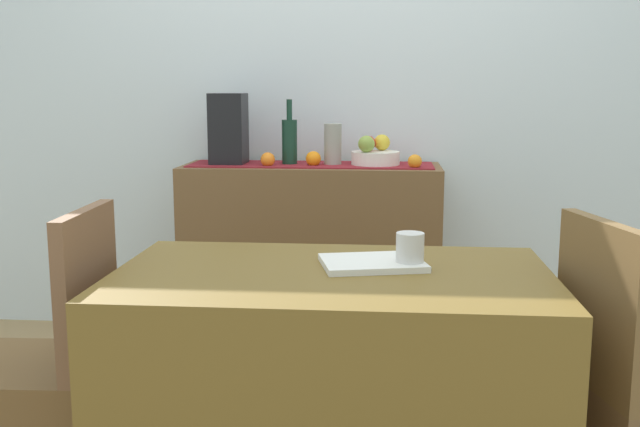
{
  "coord_description": "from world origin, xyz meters",
  "views": [
    {
      "loc": [
        0.22,
        -2.5,
        1.24
      ],
      "look_at": [
        -0.04,
        0.35,
        0.75
      ],
      "focal_mm": 41.19,
      "sensor_mm": 36.0,
      "label": 1
    }
  ],
  "objects_px": {
    "ceramic_vase": "(333,145)",
    "fruit_bowl": "(375,158)",
    "open_book": "(372,263)",
    "chair_near_window": "(40,421)",
    "coffee_cup": "(410,251)",
    "wine_bottle": "(290,141)",
    "sideboard_console": "(311,256)",
    "coffee_maker": "(229,129)",
    "dining_table": "(332,399)"
  },
  "relations": [
    {
      "from": "dining_table",
      "to": "coffee_cup",
      "type": "height_order",
      "value": "coffee_cup"
    },
    {
      "from": "fruit_bowl",
      "to": "wine_bottle",
      "type": "xyz_separation_m",
      "value": [
        -0.4,
        0.0,
        0.08
      ]
    },
    {
      "from": "chair_near_window",
      "to": "coffee_maker",
      "type": "bearing_deg",
      "value": 79.75
    },
    {
      "from": "open_book",
      "to": "dining_table",
      "type": "bearing_deg",
      "value": -159.78
    },
    {
      "from": "open_book",
      "to": "chair_near_window",
      "type": "relative_size",
      "value": 0.31
    },
    {
      "from": "wine_bottle",
      "to": "coffee_maker",
      "type": "relative_size",
      "value": 0.92
    },
    {
      "from": "sideboard_console",
      "to": "fruit_bowl",
      "type": "distance_m",
      "value": 0.56
    },
    {
      "from": "coffee_cup",
      "to": "chair_near_window",
      "type": "distance_m",
      "value": 1.2
    },
    {
      "from": "coffee_maker",
      "to": "coffee_cup",
      "type": "distance_m",
      "value": 1.65
    },
    {
      "from": "wine_bottle",
      "to": "ceramic_vase",
      "type": "height_order",
      "value": "wine_bottle"
    },
    {
      "from": "fruit_bowl",
      "to": "coffee_cup",
      "type": "height_order",
      "value": "fruit_bowl"
    },
    {
      "from": "open_book",
      "to": "chair_near_window",
      "type": "height_order",
      "value": "chair_near_window"
    },
    {
      "from": "wine_bottle",
      "to": "chair_near_window",
      "type": "distance_m",
      "value": 1.73
    },
    {
      "from": "dining_table",
      "to": "sideboard_console",
      "type": "bearing_deg",
      "value": 97.98
    },
    {
      "from": "coffee_cup",
      "to": "dining_table",
      "type": "bearing_deg",
      "value": -164.64
    },
    {
      "from": "fruit_bowl",
      "to": "open_book",
      "type": "distance_m",
      "value": 1.41
    },
    {
      "from": "wine_bottle",
      "to": "ceramic_vase",
      "type": "relative_size",
      "value": 1.57
    },
    {
      "from": "wine_bottle",
      "to": "coffee_maker",
      "type": "distance_m",
      "value": 0.29
    },
    {
      "from": "open_book",
      "to": "chair_near_window",
      "type": "bearing_deg",
      "value": 170.85
    },
    {
      "from": "open_book",
      "to": "ceramic_vase",
      "type": "bearing_deg",
      "value": 85.31
    },
    {
      "from": "ceramic_vase",
      "to": "dining_table",
      "type": "bearing_deg",
      "value": -85.94
    },
    {
      "from": "wine_bottle",
      "to": "fruit_bowl",
      "type": "bearing_deg",
      "value": 0.0
    },
    {
      "from": "coffee_maker",
      "to": "sideboard_console",
      "type": "bearing_deg",
      "value": 0.0
    },
    {
      "from": "sideboard_console",
      "to": "chair_near_window",
      "type": "bearing_deg",
      "value": -114.07
    },
    {
      "from": "ceramic_vase",
      "to": "coffee_cup",
      "type": "height_order",
      "value": "ceramic_vase"
    },
    {
      "from": "coffee_maker",
      "to": "coffee_cup",
      "type": "bearing_deg",
      "value": -60.18
    },
    {
      "from": "wine_bottle",
      "to": "coffee_cup",
      "type": "distance_m",
      "value": 1.52
    },
    {
      "from": "coffee_maker",
      "to": "wine_bottle",
      "type": "bearing_deg",
      "value": 0.0
    },
    {
      "from": "fruit_bowl",
      "to": "dining_table",
      "type": "relative_size",
      "value": 0.19
    },
    {
      "from": "dining_table",
      "to": "open_book",
      "type": "bearing_deg",
      "value": 33.56
    },
    {
      "from": "ceramic_vase",
      "to": "fruit_bowl",
      "type": "bearing_deg",
      "value": 0.0
    },
    {
      "from": "dining_table",
      "to": "chair_near_window",
      "type": "relative_size",
      "value": 1.33
    },
    {
      "from": "sideboard_console",
      "to": "ceramic_vase",
      "type": "bearing_deg",
      "value": 0.0
    },
    {
      "from": "ceramic_vase",
      "to": "dining_table",
      "type": "xyz_separation_m",
      "value": [
        0.1,
        -1.47,
        -0.6
      ]
    },
    {
      "from": "fruit_bowl",
      "to": "wine_bottle",
      "type": "distance_m",
      "value": 0.41
    },
    {
      "from": "coffee_maker",
      "to": "ceramic_vase",
      "type": "bearing_deg",
      "value": 0.0
    },
    {
      "from": "coffee_cup",
      "to": "coffee_maker",
      "type": "bearing_deg",
      "value": 119.82
    },
    {
      "from": "fruit_bowl",
      "to": "coffee_maker",
      "type": "bearing_deg",
      "value": 180.0
    },
    {
      "from": "fruit_bowl",
      "to": "open_book",
      "type": "relative_size",
      "value": 0.8
    },
    {
      "from": "wine_bottle",
      "to": "open_book",
      "type": "xyz_separation_m",
      "value": [
        0.42,
        -1.4,
        -0.24
      ]
    },
    {
      "from": "wine_bottle",
      "to": "dining_table",
      "type": "bearing_deg",
      "value": -78.18
    },
    {
      "from": "sideboard_console",
      "to": "open_book",
      "type": "height_order",
      "value": "sideboard_console"
    },
    {
      "from": "open_book",
      "to": "coffee_maker",
      "type": "bearing_deg",
      "value": 103.43
    },
    {
      "from": "ceramic_vase",
      "to": "open_book",
      "type": "xyz_separation_m",
      "value": [
        0.21,
        -1.4,
        -0.23
      ]
    },
    {
      "from": "dining_table",
      "to": "coffee_cup",
      "type": "bearing_deg",
      "value": 15.36
    },
    {
      "from": "sideboard_console",
      "to": "dining_table",
      "type": "height_order",
      "value": "sideboard_console"
    },
    {
      "from": "coffee_maker",
      "to": "dining_table",
      "type": "bearing_deg",
      "value": -67.9
    },
    {
      "from": "coffee_maker",
      "to": "ceramic_vase",
      "type": "relative_size",
      "value": 1.71
    },
    {
      "from": "sideboard_console",
      "to": "coffee_maker",
      "type": "xyz_separation_m",
      "value": [
        -0.39,
        0.0,
        0.61
      ]
    },
    {
      "from": "fruit_bowl",
      "to": "open_book",
      "type": "height_order",
      "value": "fruit_bowl"
    }
  ]
}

